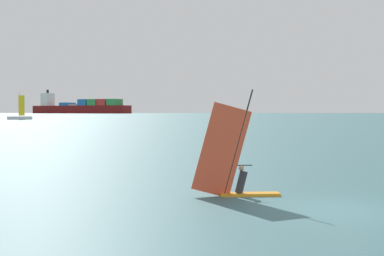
% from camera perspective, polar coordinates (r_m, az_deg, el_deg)
% --- Properties ---
extents(ground_plane, '(4000.00, 4000.00, 0.00)m').
position_cam_1_polar(ground_plane, '(18.29, 17.14, -9.00)').
color(ground_plane, '#386066').
extents(windsurfer, '(3.63, 0.88, 4.43)m').
position_cam_1_polar(windsurfer, '(20.10, 4.87, -4.68)').
color(windsurfer, orange).
rests_on(windsurfer, ground_plane).
extents(cargo_ship, '(177.67, 87.23, 40.34)m').
position_cam_1_polar(cargo_ship, '(836.61, -12.69, 2.36)').
color(cargo_ship, maroon).
rests_on(cargo_ship, ground_plane).
extents(distant_headland, '(1384.77, 275.51, 30.35)m').
position_cam_1_polar(distant_headland, '(1697.35, 4.26, 2.34)').
color(distant_headland, '#60665B').
rests_on(distant_headland, ground_plane).
extents(small_sailboat, '(9.82, 6.92, 11.40)m').
position_cam_1_polar(small_sailboat, '(216.11, -19.34, 1.18)').
color(small_sailboat, white).
rests_on(small_sailboat, ground_plane).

